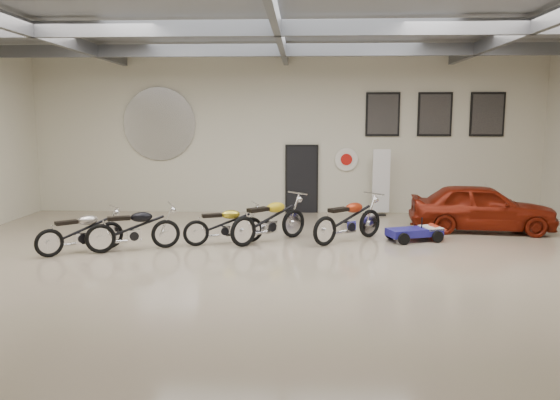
{
  "coord_description": "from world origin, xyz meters",
  "views": [
    {
      "loc": [
        0.49,
        -11.25,
        2.94
      ],
      "look_at": [
        0.0,
        1.2,
        1.1
      ],
      "focal_mm": 35.0,
      "sensor_mm": 36.0,
      "label": 1
    }
  ],
  "objects_px": {
    "banner_stand": "(381,184)",
    "vintage_car": "(481,207)",
    "motorcycle_silver": "(80,231)",
    "motorcycle_yellow": "(269,218)",
    "motorcycle_gold": "(224,224)",
    "go_kart": "(419,229)",
    "motorcycle_red": "(348,218)",
    "motorcycle_black": "(133,228)"
  },
  "relations": [
    {
      "from": "banner_stand",
      "to": "vintage_car",
      "type": "bearing_deg",
      "value": -51.81
    },
    {
      "from": "banner_stand",
      "to": "motorcycle_silver",
      "type": "relative_size",
      "value": 1.03
    },
    {
      "from": "motorcycle_silver",
      "to": "motorcycle_yellow",
      "type": "relative_size",
      "value": 0.86
    },
    {
      "from": "motorcycle_gold",
      "to": "go_kart",
      "type": "distance_m",
      "value": 4.77
    },
    {
      "from": "motorcycle_yellow",
      "to": "motorcycle_red",
      "type": "relative_size",
      "value": 1.02
    },
    {
      "from": "banner_stand",
      "to": "motorcycle_gold",
      "type": "bearing_deg",
      "value": -144.12
    },
    {
      "from": "motorcycle_gold",
      "to": "motorcycle_yellow",
      "type": "distance_m",
      "value": 1.1
    },
    {
      "from": "motorcycle_silver",
      "to": "motorcycle_yellow",
      "type": "height_order",
      "value": "motorcycle_yellow"
    },
    {
      "from": "motorcycle_silver",
      "to": "motorcycle_red",
      "type": "bearing_deg",
      "value": -27.73
    },
    {
      "from": "go_kart",
      "to": "motorcycle_silver",
      "type": "bearing_deg",
      "value": 172.62
    },
    {
      "from": "motorcycle_yellow",
      "to": "motorcycle_red",
      "type": "xyz_separation_m",
      "value": [
        1.91,
        0.13,
        -0.01
      ]
    },
    {
      "from": "motorcycle_silver",
      "to": "motorcycle_red",
      "type": "xyz_separation_m",
      "value": [
        6.04,
        1.37,
        0.07
      ]
    },
    {
      "from": "banner_stand",
      "to": "motorcycle_yellow",
      "type": "distance_m",
      "value": 5.02
    },
    {
      "from": "motorcycle_black",
      "to": "motorcycle_red",
      "type": "bearing_deg",
      "value": -9.92
    },
    {
      "from": "banner_stand",
      "to": "go_kart",
      "type": "height_order",
      "value": "banner_stand"
    },
    {
      "from": "banner_stand",
      "to": "motorcycle_red",
      "type": "xyz_separation_m",
      "value": [
        -1.31,
        -3.7,
        -0.42
      ]
    },
    {
      "from": "go_kart",
      "to": "motorcycle_red",
      "type": "bearing_deg",
      "value": 166.8
    },
    {
      "from": "motorcycle_red",
      "to": "vintage_car",
      "type": "bearing_deg",
      "value": -18.93
    },
    {
      "from": "motorcycle_black",
      "to": "motorcycle_red",
      "type": "distance_m",
      "value": 5.05
    },
    {
      "from": "motorcycle_black",
      "to": "motorcycle_red",
      "type": "height_order",
      "value": "motorcycle_red"
    },
    {
      "from": "motorcycle_yellow",
      "to": "go_kart",
      "type": "height_order",
      "value": "motorcycle_yellow"
    },
    {
      "from": "banner_stand",
      "to": "vintage_car",
      "type": "xyz_separation_m",
      "value": [
        2.34,
        -2.26,
        -0.36
      ]
    },
    {
      "from": "motorcycle_gold",
      "to": "vintage_car",
      "type": "bearing_deg",
      "value": -4.99
    },
    {
      "from": "motorcycle_gold",
      "to": "motorcycle_red",
      "type": "bearing_deg",
      "value": -12.86
    },
    {
      "from": "motorcycle_silver",
      "to": "go_kart",
      "type": "height_order",
      "value": "motorcycle_silver"
    },
    {
      "from": "banner_stand",
      "to": "motorcycle_red",
      "type": "bearing_deg",
      "value": -117.34
    },
    {
      "from": "motorcycle_yellow",
      "to": "motorcycle_red",
      "type": "bearing_deg",
      "value": -38.71
    },
    {
      "from": "motorcycle_red",
      "to": "vintage_car",
      "type": "height_order",
      "value": "vintage_car"
    },
    {
      "from": "motorcycle_gold",
      "to": "motorcycle_yellow",
      "type": "relative_size",
      "value": 0.85
    },
    {
      "from": "motorcycle_silver",
      "to": "motorcycle_gold",
      "type": "height_order",
      "value": "motorcycle_silver"
    },
    {
      "from": "motorcycle_yellow",
      "to": "motorcycle_red",
      "type": "distance_m",
      "value": 1.91
    },
    {
      "from": "banner_stand",
      "to": "motorcycle_yellow",
      "type": "height_order",
      "value": "banner_stand"
    },
    {
      "from": "motorcycle_silver",
      "to": "motorcycle_gold",
      "type": "xyz_separation_m",
      "value": [
        3.07,
        0.97,
        -0.01
      ]
    },
    {
      "from": "motorcycle_black",
      "to": "go_kart",
      "type": "height_order",
      "value": "motorcycle_black"
    },
    {
      "from": "motorcycle_yellow",
      "to": "vintage_car",
      "type": "bearing_deg",
      "value": -26.78
    },
    {
      "from": "motorcycle_gold",
      "to": "motorcycle_red",
      "type": "relative_size",
      "value": 0.87
    },
    {
      "from": "motorcycle_black",
      "to": "motorcycle_red",
      "type": "xyz_separation_m",
      "value": [
        4.92,
        1.14,
        0.04
      ]
    },
    {
      "from": "motorcycle_black",
      "to": "vintage_car",
      "type": "relative_size",
      "value": 0.55
    },
    {
      "from": "banner_stand",
      "to": "motorcycle_black",
      "type": "xyz_separation_m",
      "value": [
        -6.23,
        -4.83,
        -0.46
      ]
    },
    {
      "from": "vintage_car",
      "to": "go_kart",
      "type": "bearing_deg",
      "value": 131.37
    },
    {
      "from": "motorcycle_yellow",
      "to": "motorcycle_red",
      "type": "height_order",
      "value": "motorcycle_yellow"
    },
    {
      "from": "go_kart",
      "to": "banner_stand",
      "type": "bearing_deg",
      "value": 78.74
    }
  ]
}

